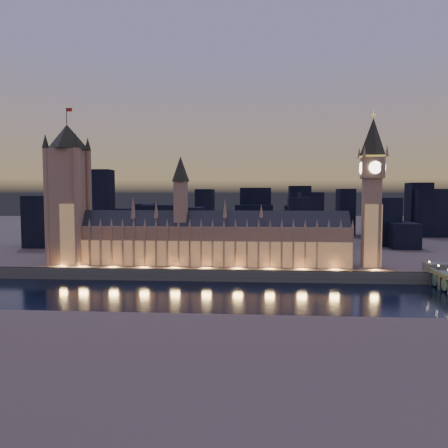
{
  "coord_description": "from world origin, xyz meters",
  "views": [
    {
      "loc": [
        26.83,
        -249.62,
        59.36
      ],
      "look_at": [
        5.0,
        55.0,
        38.0
      ],
      "focal_mm": 35.0,
      "sensor_mm": 36.0,
      "label": 1
    }
  ],
  "objects": [
    {
      "name": "north_bank",
      "position": [
        0.0,
        520.0,
        4.0
      ],
      "size": [
        2000.0,
        960.0,
        8.0
      ],
      "primitive_type": "cube",
      "color": "#533337",
      "rests_on": "ground"
    },
    {
      "name": "city_backdrop",
      "position": [
        39.38,
        247.07,
        31.28
      ],
      "size": [
        477.66,
        215.63,
        81.86
      ],
      "color": "black",
      "rests_on": "north_bank"
    },
    {
      "name": "elizabeth_tower",
      "position": [
        108.0,
        61.92,
        69.38
      ],
      "size": [
        18.0,
        18.0,
        110.04
      ],
      "color": "#9A7659",
      "rests_on": "north_bank"
    },
    {
      "name": "victoria_tower",
      "position": [
        -110.0,
        61.92,
        64.11
      ],
      "size": [
        31.68,
        31.68,
        113.42
      ],
      "color": "#9A7659",
      "rests_on": "north_bank"
    },
    {
      "name": "palace_of_westminster",
      "position": [
        -7.72,
        61.75,
        26.37
      ],
      "size": [
        202.0,
        22.09,
        78.0
      ],
      "color": "#9A7659",
      "rests_on": "north_bank"
    },
    {
      "name": "embankment_wall",
      "position": [
        0.0,
        41.0,
        4.0
      ],
      "size": [
        2000.0,
        2.5,
        8.0
      ],
      "primitive_type": "cube",
      "color": "#4C4342",
      "rests_on": "ground"
    },
    {
      "name": "ground_plane",
      "position": [
        0.0,
        0.0,
        0.0
      ],
      "size": [
        2000.0,
        2000.0,
        0.0
      ],
      "primitive_type": "plane",
      "color": "black",
      "rests_on": "ground"
    }
  ]
}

